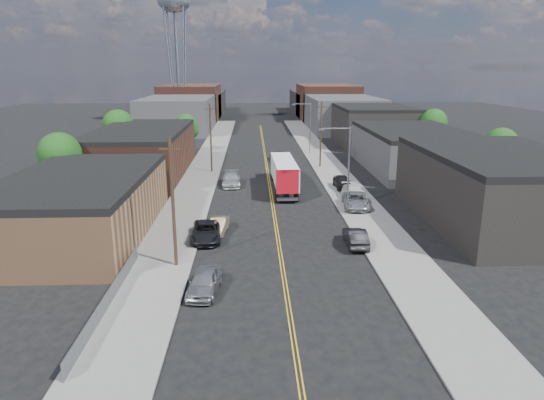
{
  "coord_description": "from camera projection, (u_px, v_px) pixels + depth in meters",
  "views": [
    {
      "loc": [
        -2.22,
        -25.11,
        14.89
      ],
      "look_at": [
        -0.37,
        20.1,
        2.5
      ],
      "focal_mm": 32.0,
      "sensor_mm": 36.0,
      "label": 1
    }
  ],
  "objects": [
    {
      "name": "tree_left_far",
      "position": [
        186.0,
        128.0,
        86.21
      ],
      "size": [
        4.35,
        4.2,
        6.97
      ],
      "color": "black",
      "rests_on": "ground"
    },
    {
      "name": "car_right_lot_c",
      "position": [
        342.0,
        182.0,
        61.09
      ],
      "size": [
        1.97,
        4.74,
        1.61
      ],
      "primitive_type": "imported",
      "rotation": [
        0.0,
        0.0,
        0.02
      ],
      "color": "black",
      "rests_on": "sidewalk_right"
    },
    {
      "name": "streetlight_near",
      "position": [
        345.0,
        161.0,
        51.21
      ],
      "size": [
        3.39,
        0.25,
        9.0
      ],
      "color": "gray",
      "rests_on": "ground"
    },
    {
      "name": "utility_pole_right",
      "position": [
        321.0,
        134.0,
        73.44
      ],
      "size": [
        1.6,
        0.26,
        10.0
      ],
      "color": "black",
      "rests_on": "ground"
    },
    {
      "name": "chainlink_fence",
      "position": [
        109.0,
        298.0,
        30.96
      ],
      "size": [
        0.05,
        16.0,
        1.22
      ],
      "color": "slate",
      "rests_on": "ground"
    },
    {
      "name": "utility_pole_left_far",
      "position": [
        211.0,
        138.0,
        69.9
      ],
      "size": [
        1.6,
        0.26,
        10.0
      ],
      "color": "black",
      "rests_on": "ground"
    },
    {
      "name": "ground",
      "position": [
        265.0,
        154.0,
        86.04
      ],
      "size": [
        260.0,
        260.0,
        0.0
      ],
      "primitive_type": "plane",
      "color": "black",
      "rests_on": "ground"
    },
    {
      "name": "tree_right_near",
      "position": [
        501.0,
        148.0,
        62.82
      ],
      "size": [
        4.6,
        4.48,
        7.44
      ],
      "color": "black",
      "rests_on": "ground"
    },
    {
      "name": "sidewalk_right",
      "position": [
        331.0,
        171.0,
        71.94
      ],
      "size": [
        5.0,
        140.0,
        0.15
      ],
      "primitive_type": "cube",
      "color": "slate",
      "rests_on": "ground"
    },
    {
      "name": "car_ahead_truck",
      "position": [
        279.0,
        157.0,
        79.89
      ],
      "size": [
        2.85,
        5.35,
        1.43
      ],
      "primitive_type": "imported",
      "rotation": [
        0.0,
        0.0,
        0.09
      ],
      "color": "black",
      "rests_on": "ground"
    },
    {
      "name": "car_right_oncoming",
      "position": [
        356.0,
        237.0,
        41.73
      ],
      "size": [
        1.75,
        4.73,
        1.55
      ],
      "primitive_type": "imported",
      "rotation": [
        0.0,
        0.0,
        3.12
      ],
      "color": "black",
      "rests_on": "ground"
    },
    {
      "name": "skyline_left_a",
      "position": [
        179.0,
        114.0,
        117.92
      ],
      "size": [
        16.0,
        30.0,
        8.0
      ],
      "primitive_type": "cube",
      "color": "#343436",
      "rests_on": "ground"
    },
    {
      "name": "skyline_left_b",
      "position": [
        191.0,
        103.0,
        141.75
      ],
      "size": [
        16.0,
        26.0,
        10.0
      ],
      "primitive_type": "cube",
      "color": "#48261C",
      "rests_on": "ground"
    },
    {
      "name": "warehouse_brown",
      "position": [
        142.0,
        152.0,
        69.04
      ],
      "size": [
        12.0,
        26.0,
        6.6
      ],
      "color": "#48261C",
      "rests_on": "ground"
    },
    {
      "name": "industrial_right_c",
      "position": [
        372.0,
        125.0,
        97.47
      ],
      "size": [
        14.0,
        22.0,
        7.6
      ],
      "color": "black",
      "rests_on": "ground"
    },
    {
      "name": "warehouse_tan",
      "position": [
        80.0,
        205.0,
        44.11
      ],
      "size": [
        12.0,
        22.0,
        5.6
      ],
      "color": "#936643",
      "rests_on": "ground"
    },
    {
      "name": "tree_right_far",
      "position": [
        434.0,
        124.0,
        85.86
      ],
      "size": [
        4.85,
        4.76,
        7.91
      ],
      "color": "black",
      "rests_on": "ground"
    },
    {
      "name": "industrial_right_b",
      "position": [
        414.0,
        149.0,
        72.62
      ],
      "size": [
        14.0,
        24.0,
        6.1
      ],
      "color": "#343436",
      "rests_on": "ground"
    },
    {
      "name": "car_left_b",
      "position": [
        218.0,
        225.0,
        45.17
      ],
      "size": [
        1.95,
        4.35,
        1.39
      ],
      "primitive_type": "imported",
      "rotation": [
        0.0,
        0.0,
        -0.12
      ],
      "color": "#7E6F52",
      "rests_on": "ground"
    },
    {
      "name": "industrial_right_a",
      "position": [
        500.0,
        187.0,
        47.43
      ],
      "size": [
        14.0,
        22.0,
        7.1
      ],
      "color": "black",
      "rests_on": "ground"
    },
    {
      "name": "skyline_right_a",
      "position": [
        342.0,
        113.0,
        119.5
      ],
      "size": [
        16.0,
        30.0,
        8.0
      ],
      "primitive_type": "cube",
      "color": "#343436",
      "rests_on": "ground"
    },
    {
      "name": "car_right_lot_b",
      "position": [
        354.0,
        193.0,
        55.72
      ],
      "size": [
        2.31,
        5.52,
        1.59
      ],
      "primitive_type": "imported",
      "rotation": [
        0.0,
        0.0,
        0.02
      ],
      "color": "silver",
      "rests_on": "sidewalk_right"
    },
    {
      "name": "car_left_a",
      "position": [
        205.0,
        282.0,
        32.99
      ],
      "size": [
        2.47,
        4.93,
        1.61
      ],
      "primitive_type": "imported",
      "rotation": [
        0.0,
        0.0,
        -0.12
      ],
      "color": "#96979A",
      "rests_on": "ground"
    },
    {
      "name": "streetlight_far",
      "position": [
        308.0,
        124.0,
        84.93
      ],
      "size": [
        3.39,
        0.25,
        9.0
      ],
      "color": "gray",
      "rests_on": "ground"
    },
    {
      "name": "sidewalk_left",
      "position": [
        203.0,
        172.0,
        71.19
      ],
      "size": [
        5.0,
        140.0,
        0.15
      ],
      "primitive_type": "cube",
      "color": "slate",
      "rests_on": "ground"
    },
    {
      "name": "semi_truck",
      "position": [
        283.0,
        171.0,
        61.33
      ],
      "size": [
        2.84,
        15.02,
        3.92
      ],
      "rotation": [
        0.0,
        0.0,
        0.03
      ],
      "color": "silver",
      "rests_on": "ground"
    },
    {
      "name": "tree_left_near",
      "position": [
        61.0,
        156.0,
        54.82
      ],
      "size": [
        4.85,
        4.76,
        7.91
      ],
      "color": "black",
      "rests_on": "ground"
    },
    {
      "name": "skyline_right_b",
      "position": [
        327.0,
        102.0,
        143.33
      ],
      "size": [
        16.0,
        26.0,
        10.0
      ],
      "primitive_type": "cube",
      "color": "#48261C",
      "rests_on": "ground"
    },
    {
      "name": "car_right_lot_a",
      "position": [
        356.0,
        200.0,
        52.65
      ],
      "size": [
        3.24,
        5.99,
        1.6
      ],
      "primitive_type": "imported",
      "rotation": [
        0.0,
        0.0,
        -0.11
      ],
      "color": "#A3A5A8",
      "rests_on": "sidewalk_right"
    },
    {
      "name": "water_tower",
      "position": [
        174.0,
        5.0,
        125.26
      ],
      "size": [
        9.0,
        9.0,
        36.9
      ],
      "color": "gray",
      "rests_on": "ground"
    },
    {
      "name": "car_left_d",
      "position": [
        231.0,
        179.0,
        63.07
      ],
      "size": [
        2.48,
        5.7,
        1.63
      ],
      "primitive_type": "imported",
      "rotation": [
        0.0,
        0.0,
        0.03
      ],
      "color": "silver",
      "rests_on": "ground"
    },
    {
      "name": "centerline",
      "position": [
        268.0,
        172.0,
        71.58
      ],
      "size": [
        0.32,
        120.0,
        0.01
      ],
      "primitive_type": "cube",
      "color": "gold",
      "rests_on": "ground"
    },
    {
      "name": "car_left_c",
      "position": [
        206.0,
        231.0,
        43.18
      ],
      "size": [
        2.68,
        5.68,
        1.57
      ],
      "primitive_type": "imported",
      "rotation": [
        0.0,
        0.0,
        0.01
      ],
      "color": "black",
      "rests_on": "ground"
    },
    {
      "name": "skyline_left_c",
      "position": [
        198.0,
        103.0,
        161.42
      ],
      "size": [
        16.0,
        40.0,
        7.0
      ],
      "primitive_type": "cube",
      "color": "black",
      "rests_on": "ground"
    },
    {
      "name": "skyline_right_c",
      "position": [
        318.0,
        103.0,
        163.0
      ],
      "size": [
        16.0,
        40.0,
        7.0
      ],
      "primitive_type": "cube",
      "color": "black",
      "rests_on": "ground"
    },
    {
      "name": "tree_left_mid",
      "position": [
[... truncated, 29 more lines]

